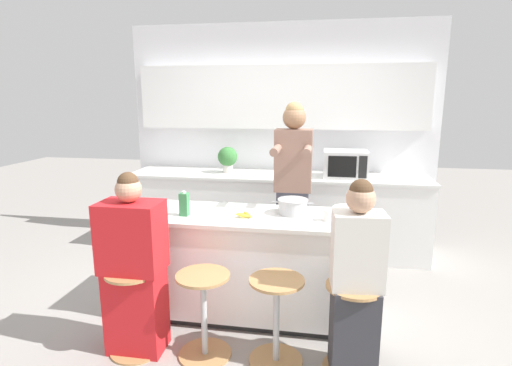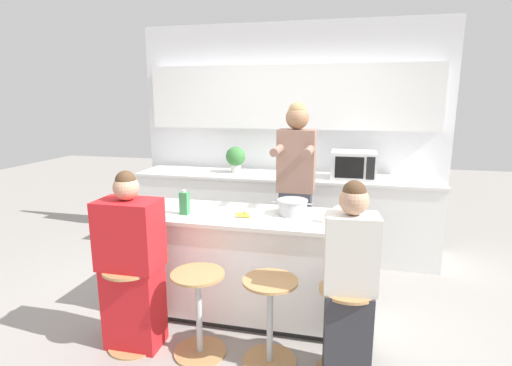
% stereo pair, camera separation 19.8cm
% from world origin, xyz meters
% --- Properties ---
extents(ground_plane, '(16.00, 16.00, 0.00)m').
position_xyz_m(ground_plane, '(0.00, 0.00, 0.00)').
color(ground_plane, gray).
extents(wall_back, '(3.75, 0.22, 2.70)m').
position_xyz_m(wall_back, '(0.00, 1.85, 1.54)').
color(wall_back, white).
rests_on(wall_back, ground_plane).
extents(back_counter, '(3.48, 0.70, 0.94)m').
position_xyz_m(back_counter, '(0.00, 1.51, 0.47)').
color(back_counter, white).
rests_on(back_counter, ground_plane).
extents(kitchen_island, '(1.92, 0.68, 0.88)m').
position_xyz_m(kitchen_island, '(0.00, 0.00, 0.45)').
color(kitchen_island, black).
rests_on(kitchen_island, ground_plane).
extents(bar_stool_leftmost, '(0.38, 0.38, 0.62)m').
position_xyz_m(bar_stool_leftmost, '(-0.77, -0.65, 0.34)').
color(bar_stool_leftmost, tan).
rests_on(bar_stool_leftmost, ground_plane).
extents(bar_stool_center_left, '(0.38, 0.38, 0.62)m').
position_xyz_m(bar_stool_center_left, '(-0.26, -0.62, 0.34)').
color(bar_stool_center_left, tan).
rests_on(bar_stool_center_left, ground_plane).
extents(bar_stool_center_right, '(0.38, 0.38, 0.62)m').
position_xyz_m(bar_stool_center_right, '(0.26, -0.60, 0.34)').
color(bar_stool_center_right, tan).
rests_on(bar_stool_center_right, ground_plane).
extents(bar_stool_rightmost, '(0.38, 0.38, 0.62)m').
position_xyz_m(bar_stool_rightmost, '(0.77, -0.61, 0.34)').
color(bar_stool_rightmost, tan).
rests_on(bar_stool_rightmost, ground_plane).
extents(person_cooking, '(0.34, 0.53, 1.78)m').
position_xyz_m(person_cooking, '(0.27, 0.53, 0.91)').
color(person_cooking, '#383842').
rests_on(person_cooking, ground_plane).
extents(person_wrapped_blanket, '(0.43, 0.29, 1.33)m').
position_xyz_m(person_wrapped_blanket, '(-0.76, -0.63, 0.62)').
color(person_wrapped_blanket, red).
rests_on(person_wrapped_blanket, ground_plane).
extents(person_seated_near, '(0.34, 0.29, 1.33)m').
position_xyz_m(person_seated_near, '(0.77, -0.63, 0.62)').
color(person_seated_near, '#333338').
rests_on(person_seated_near, ground_plane).
extents(cooking_pot, '(0.34, 0.25, 0.12)m').
position_xyz_m(cooking_pot, '(0.30, 0.07, 0.95)').
color(cooking_pot, '#B7BABC').
rests_on(cooking_pot, kitchen_island).
extents(fruit_bowl, '(0.24, 0.24, 0.06)m').
position_xyz_m(fruit_bowl, '(0.74, 0.15, 0.91)').
color(fruit_bowl, white).
rests_on(fruit_bowl, kitchen_island).
extents(coffee_cup_near, '(0.12, 0.08, 0.09)m').
position_xyz_m(coffee_cup_near, '(0.59, -0.07, 0.93)').
color(coffee_cup_near, white).
rests_on(coffee_cup_near, kitchen_island).
extents(banana_bunch, '(0.15, 0.11, 0.05)m').
position_xyz_m(banana_bunch, '(-0.07, -0.09, 0.91)').
color(banana_bunch, yellow).
rests_on(banana_bunch, kitchen_island).
extents(juice_carton, '(0.07, 0.07, 0.20)m').
position_xyz_m(juice_carton, '(-0.56, -0.12, 0.98)').
color(juice_carton, '#38844C').
rests_on(juice_carton, kitchen_island).
extents(microwave, '(0.49, 0.37, 0.30)m').
position_xyz_m(microwave, '(0.79, 1.46, 1.09)').
color(microwave, white).
rests_on(microwave, back_counter).
extents(potted_plant, '(0.23, 0.23, 0.31)m').
position_xyz_m(potted_plant, '(-0.59, 1.51, 1.12)').
color(potted_plant, beige).
rests_on(potted_plant, back_counter).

